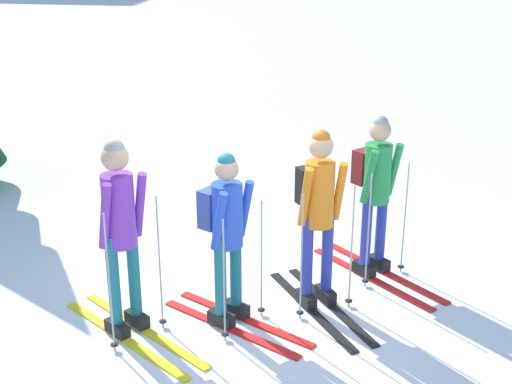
% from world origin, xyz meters
% --- Properties ---
extents(ground_plane, '(400.00, 400.00, 0.00)m').
position_xyz_m(ground_plane, '(0.00, 0.00, 0.00)').
color(ground_plane, white).
extents(skier_in_purple, '(1.19, 1.68, 1.85)m').
position_xyz_m(skier_in_purple, '(-1.17, 0.04, 1.03)').
color(skier_in_purple, yellow).
rests_on(skier_in_purple, ground).
extents(skier_in_blue, '(1.22, 1.43, 1.67)m').
position_xyz_m(skier_in_blue, '(-0.24, 0.00, 0.94)').
color(skier_in_blue, red).
rests_on(skier_in_blue, ground).
extents(skier_in_orange, '(0.61, 1.65, 1.78)m').
position_xyz_m(skier_in_orange, '(0.67, 0.12, 1.01)').
color(skier_in_orange, black).
rests_on(skier_in_orange, ground).
extents(skier_in_green, '(0.95, 1.69, 1.74)m').
position_xyz_m(skier_in_green, '(1.45, 0.60, 0.98)').
color(skier_in_green, red).
rests_on(skier_in_green, ground).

